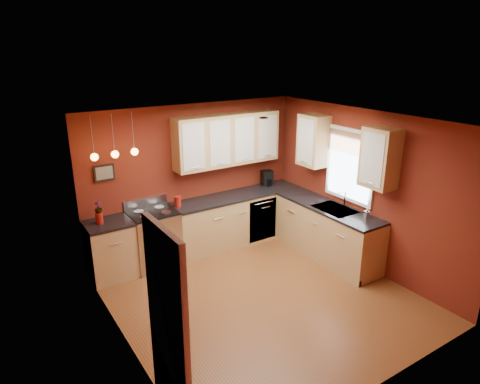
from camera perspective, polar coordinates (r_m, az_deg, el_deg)
floor at (r=6.52m, az=2.91°, el=-13.81°), size 4.20×4.20×0.00m
ceiling at (r=5.55m, az=3.36°, el=9.35°), size 4.00×4.20×0.02m
wall_back at (r=7.61m, az=-6.21°, el=1.88°), size 4.00×0.02×2.60m
wall_front at (r=4.57m, az=19.09°, el=-11.40°), size 4.00×0.02×2.60m
wall_left at (r=5.10m, az=-15.58°, el=-7.69°), size 0.02×4.20×2.60m
wall_right at (r=7.21m, az=16.10°, el=0.23°), size 0.02×4.20×2.60m
base_cabinets_back_left at (r=7.11m, az=-16.84°, el=-7.51°), size 0.70×0.60×0.90m
base_cabinets_back_right at (r=7.99m, az=-0.33°, el=-3.63°), size 2.54×0.60×0.90m
base_cabinets_right at (r=7.59m, az=11.47°, el=-5.32°), size 0.60×2.10×0.90m
counter_back_left at (r=6.92m, az=-17.21°, el=-4.02°), size 0.70×0.62×0.04m
counter_back_right at (r=7.82m, az=-0.34°, el=-0.45°), size 2.54×0.62×0.04m
counter_right at (r=7.41m, az=11.71°, el=-2.01°), size 0.62×2.10×0.04m
gas_range at (r=7.30m, az=-11.37°, el=-6.06°), size 0.76×0.64×1.11m
dishwasher_front at (r=7.96m, az=3.04°, el=-3.74°), size 0.60×0.02×0.80m
sink at (r=7.31m, az=12.53°, el=-2.39°), size 0.50×0.70×0.33m
window at (r=7.27m, az=14.49°, el=3.74°), size 0.06×1.02×1.22m
door_left_wall at (r=4.27m, az=-9.57°, el=-17.24°), size 0.12×0.82×2.05m
upper_cabinets_back at (r=7.58m, az=-1.70°, el=6.99°), size 2.00×0.35×0.90m
upper_cabinets_right at (r=7.11m, az=13.69°, el=5.66°), size 0.35×1.95×0.90m
wall_picture at (r=6.97m, az=-17.66°, el=2.46°), size 0.32×0.03×0.26m
pendant_lights at (r=6.59m, az=-16.34°, el=4.91°), size 0.71×0.11×0.66m
red_canister at (r=7.28m, az=-8.31°, el=-1.25°), size 0.12×0.12×0.18m
red_vase at (r=6.88m, az=-18.24°, el=-3.31°), size 0.11×0.11×0.18m
flowers at (r=6.82m, az=-18.38°, el=-2.02°), size 0.13×0.13×0.20m
coffee_maker at (r=8.30m, az=3.65°, el=1.80°), size 0.24×0.23×0.30m
soap_pump at (r=7.03m, az=16.55°, el=-2.69°), size 0.09×0.09×0.16m
dish_towel at (r=7.02m, az=-9.95°, el=-6.66°), size 0.23×0.02×0.32m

